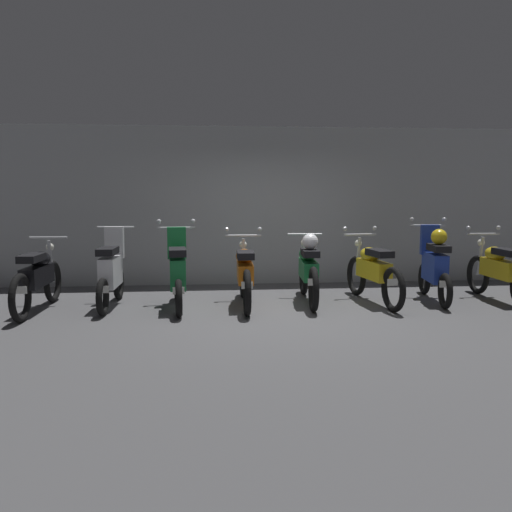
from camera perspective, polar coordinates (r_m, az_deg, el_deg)
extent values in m
plane|color=#4C4C4F|center=(7.61, 2.92, -6.19)|extent=(80.00, 80.00, 0.00)
cube|color=#9EA0A3|center=(10.10, 0.77, 5.29)|extent=(16.00, 0.30, 2.88)
torus|color=black|center=(8.95, -20.62, -2.52)|extent=(0.12, 0.65, 0.65)
torus|color=black|center=(7.74, -23.57, -4.07)|extent=(0.12, 0.65, 0.65)
cube|color=black|center=(8.31, -22.04, -1.95)|extent=(0.26, 0.84, 0.28)
ellipsoid|color=black|center=(8.43, -21.76, -0.31)|extent=(0.28, 0.45, 0.22)
cube|color=black|center=(8.10, -22.56, -0.19)|extent=(0.26, 0.53, 0.10)
cylinder|color=#B7BABF|center=(8.77, -21.02, 1.82)|extent=(0.56, 0.06, 0.04)
cylinder|color=#B7BABF|center=(8.85, -20.81, -0.53)|extent=(0.06, 0.16, 0.65)
sphere|color=silver|center=(8.83, -20.87, 0.88)|extent=(0.12, 0.12, 0.12)
cube|color=white|center=(7.75, -23.54, -3.31)|extent=(0.16, 0.02, 0.10)
torus|color=black|center=(8.87, -14.26, -2.76)|extent=(0.11, 0.53, 0.53)
torus|color=black|center=(7.77, -15.85, -4.17)|extent=(0.11, 0.53, 0.53)
cube|color=silver|center=(8.28, -15.06, -1.58)|extent=(0.24, 0.74, 0.44)
cube|color=silver|center=(8.56, -14.68, 1.41)|extent=(0.28, 0.13, 0.48)
cube|color=black|center=(8.08, -15.36, 0.50)|extent=(0.26, 0.53, 0.10)
cylinder|color=#B7BABF|center=(8.68, -14.55, 2.94)|extent=(0.56, 0.05, 0.04)
cylinder|color=#B7BABF|center=(8.77, -14.40, -0.10)|extent=(0.06, 0.15, 0.85)
sphere|color=silver|center=(8.74, -14.46, 1.98)|extent=(0.12, 0.12, 0.12)
cube|color=white|center=(7.77, -15.83, -3.41)|extent=(0.16, 0.02, 0.10)
torus|color=black|center=(8.58, -8.30, -2.94)|extent=(0.13, 0.54, 0.53)
torus|color=black|center=(7.45, -8.14, -4.44)|extent=(0.13, 0.54, 0.53)
cube|color=#197238|center=(7.97, -8.26, -1.73)|extent=(0.27, 0.75, 0.44)
cube|color=#197238|center=(8.26, -8.35, 1.37)|extent=(0.29, 0.14, 0.48)
cube|color=black|center=(7.77, -8.28, 0.43)|extent=(0.28, 0.54, 0.10)
cylinder|color=#B7BABF|center=(8.38, -8.40, 2.95)|extent=(0.56, 0.08, 0.04)
sphere|color=#B7BABF|center=(8.38, -10.19, 3.60)|extent=(0.07, 0.07, 0.07)
sphere|color=#B7BABF|center=(8.39, -6.63, 3.67)|extent=(0.07, 0.07, 0.07)
cylinder|color=#B7BABF|center=(8.47, -8.35, -0.20)|extent=(0.07, 0.15, 0.85)
sphere|color=silver|center=(8.44, -8.38, 1.96)|extent=(0.12, 0.12, 0.12)
cube|color=white|center=(7.45, -8.15, -3.65)|extent=(0.16, 0.02, 0.10)
torus|color=black|center=(8.74, -1.37, -2.30)|extent=(0.11, 0.65, 0.65)
torus|color=black|center=(7.46, -0.94, -3.89)|extent=(0.11, 0.65, 0.65)
cube|color=orange|center=(8.07, -1.18, -1.70)|extent=(0.24, 0.84, 0.28)
ellipsoid|color=orange|center=(8.19, -1.23, -0.02)|extent=(0.27, 0.45, 0.22)
cube|color=black|center=(7.85, -1.12, 0.12)|extent=(0.25, 0.53, 0.10)
cylinder|color=#B7BABF|center=(8.55, -1.35, 2.16)|extent=(0.56, 0.05, 0.04)
sphere|color=#B7BABF|center=(8.54, -3.10, 2.82)|extent=(0.07, 0.07, 0.07)
sphere|color=#B7BABF|center=(8.56, 0.39, 2.84)|extent=(0.07, 0.07, 0.07)
cylinder|color=#B7BABF|center=(8.64, -1.36, -0.26)|extent=(0.06, 0.16, 0.65)
sphere|color=silver|center=(8.62, -1.36, 1.20)|extent=(0.12, 0.12, 0.12)
cube|color=white|center=(7.47, -0.95, -3.10)|extent=(0.16, 0.02, 0.10)
torus|color=black|center=(9.02, 5.04, -2.03)|extent=(0.14, 0.65, 0.65)
torus|color=black|center=(7.75, 6.08, -3.51)|extent=(0.14, 0.65, 0.65)
cube|color=#197238|center=(8.36, 5.54, -1.43)|extent=(0.28, 0.85, 0.28)
ellipsoid|color=#197238|center=(8.48, 5.43, 0.19)|extent=(0.29, 0.46, 0.22)
cube|color=black|center=(8.14, 5.71, 0.34)|extent=(0.28, 0.54, 0.10)
cylinder|color=#B7BABF|center=(8.84, 5.16, 2.29)|extent=(0.56, 0.08, 0.04)
cylinder|color=#B7BABF|center=(8.93, 5.10, -0.05)|extent=(0.07, 0.16, 0.65)
sphere|color=silver|center=(8.91, 5.11, 1.36)|extent=(0.12, 0.12, 0.12)
cube|color=white|center=(7.76, 6.07, -2.75)|extent=(0.16, 0.02, 0.10)
sphere|color=silver|center=(8.12, 5.72, 1.53)|extent=(0.24, 0.24, 0.24)
torus|color=black|center=(9.09, 10.51, -2.05)|extent=(0.18, 0.66, 0.65)
torus|color=black|center=(7.94, 14.25, -3.45)|extent=(0.18, 0.66, 0.65)
cube|color=gold|center=(8.48, 12.29, -1.43)|extent=(0.33, 0.85, 0.28)
ellipsoid|color=gold|center=(8.59, 11.88, 0.16)|extent=(0.32, 0.47, 0.22)
cube|color=black|center=(8.28, 12.87, 0.31)|extent=(0.31, 0.55, 0.10)
cylinder|color=#B7BABF|center=(8.92, 10.87, 2.24)|extent=(0.56, 0.11, 0.04)
sphere|color=#B7BABF|center=(8.81, 9.34, 2.86)|extent=(0.07, 0.07, 0.07)
sphere|color=#B7BABF|center=(9.02, 12.40, 2.89)|extent=(0.07, 0.07, 0.07)
cylinder|color=#B7BABF|center=(9.00, 10.69, -0.09)|extent=(0.08, 0.17, 0.65)
sphere|color=silver|center=(8.98, 10.72, 1.31)|extent=(0.12, 0.12, 0.12)
cube|color=white|center=(7.94, 14.19, -2.70)|extent=(0.16, 0.03, 0.10)
torus|color=black|center=(9.46, 17.30, -2.27)|extent=(0.16, 0.54, 0.53)
torus|color=black|center=(8.37, 19.30, -3.51)|extent=(0.16, 0.54, 0.53)
cube|color=#1E389E|center=(8.87, 18.30, -1.13)|extent=(0.32, 0.76, 0.44)
cube|color=#1E389E|center=(9.16, 17.81, 1.65)|extent=(0.29, 0.16, 0.48)
cube|color=black|center=(8.68, 18.67, 0.81)|extent=(0.31, 0.55, 0.10)
cylinder|color=#B7BABF|center=(9.28, 17.64, 3.08)|extent=(0.56, 0.11, 0.04)
sphere|color=#B7BABF|center=(9.21, 16.10, 3.73)|extent=(0.07, 0.07, 0.07)
sphere|color=#B7BABF|center=(9.34, 19.21, 3.66)|extent=(0.07, 0.07, 0.07)
cylinder|color=#B7BABF|center=(9.36, 17.46, 0.23)|extent=(0.08, 0.15, 0.85)
sphere|color=silver|center=(9.33, 17.53, 2.18)|extent=(0.12, 0.12, 0.12)
cube|color=white|center=(8.38, 19.28, -2.81)|extent=(0.16, 0.03, 0.10)
sphere|color=gold|center=(8.67, 18.71, 1.93)|extent=(0.24, 0.24, 0.24)
torus|color=black|center=(9.79, 22.31, -1.82)|extent=(0.10, 0.65, 0.65)
cube|color=gold|center=(9.20, 24.29, -1.24)|extent=(0.23, 0.84, 0.28)
ellipsoid|color=gold|center=(9.31, 23.87, 0.23)|extent=(0.27, 0.44, 0.22)
cube|color=black|center=(9.02, 24.96, 0.36)|extent=(0.25, 0.52, 0.10)
cylinder|color=#B7BABF|center=(9.62, 22.79, 2.15)|extent=(0.56, 0.05, 0.04)
sphere|color=#B7BABF|center=(9.49, 21.45, 2.76)|extent=(0.07, 0.07, 0.07)
sphere|color=#B7BABF|center=(9.75, 24.16, 2.73)|extent=(0.07, 0.07, 0.07)
cylinder|color=#B7BABF|center=(9.70, 22.54, 0.00)|extent=(0.06, 0.16, 0.65)
sphere|color=silver|center=(9.68, 22.60, 1.30)|extent=(0.12, 0.12, 0.12)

